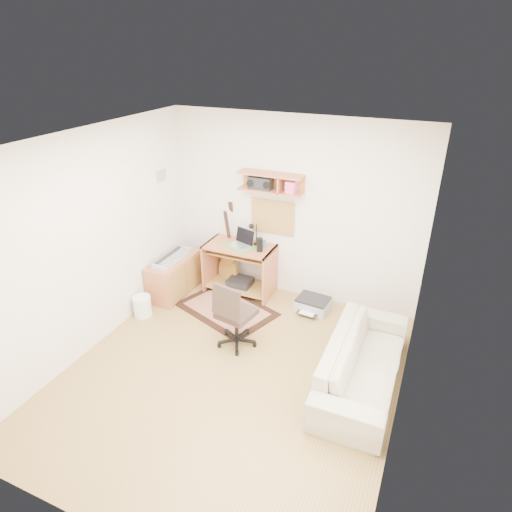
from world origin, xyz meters
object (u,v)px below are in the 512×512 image
at_px(task_chair, 236,313).
at_px(cabinet, 174,276).
at_px(desk, 240,269).
at_px(sofa, 364,355).
at_px(printer, 313,304).

xyz_separation_m(task_chair, cabinet, (-1.39, 0.75, -0.18)).
bearing_deg(task_chair, desk, 123.98).
bearing_deg(task_chair, cabinet, 162.12).
xyz_separation_m(cabinet, sofa, (2.96, -0.81, 0.09)).
xyz_separation_m(printer, sofa, (0.92, -1.20, 0.28)).
distance_m(desk, printer, 1.20).
bearing_deg(desk, printer, -2.93).
bearing_deg(sofa, task_chair, 87.56).
xyz_separation_m(desk, printer, (1.16, -0.06, -0.29)).
bearing_deg(sofa, printer, 37.69).
xyz_separation_m(task_chair, printer, (0.64, 1.13, -0.37)).
distance_m(desk, task_chair, 1.30).
bearing_deg(desk, sofa, -31.05).
relative_size(cabinet, printer, 2.00).
bearing_deg(sofa, cabinet, 74.62).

